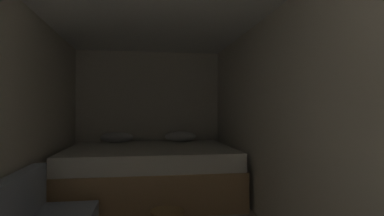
{
  "coord_description": "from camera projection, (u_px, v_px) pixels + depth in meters",
  "views": [
    {
      "loc": [
        -0.1,
        -0.27,
        1.17
      ],
      "look_at": [
        0.37,
        2.7,
        1.19
      ],
      "focal_mm": 29.09,
      "sensor_mm": 36.0,
      "label": 1
    }
  ],
  "objects": [
    {
      "name": "wall_back",
      "position": [
        149.0,
        116.0,
        5.14
      ],
      "size": [
        2.42,
        0.05,
        2.14
      ],
      "primitive_type": "cube",
      "color": "beige",
      "rests_on": "ground"
    },
    {
      "name": "bed",
      "position": [
        150.0,
        171.0,
        4.22
      ],
      "size": [
        2.2,
        1.73,
        0.84
      ],
      "color": "tan",
      "rests_on": "ground"
    },
    {
      "name": "wall_right",
      "position": [
        298.0,
        122.0,
        2.6
      ],
      "size": [
        0.05,
        5.47,
        2.14
      ],
      "primitive_type": "cube",
      "color": "beige",
      "rests_on": "ground"
    }
  ]
}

